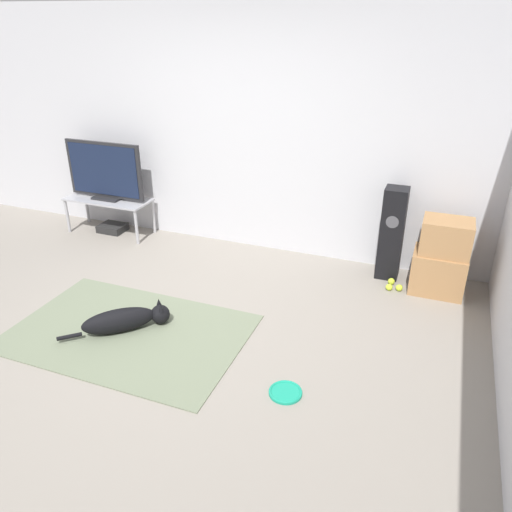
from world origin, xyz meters
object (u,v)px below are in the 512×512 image
at_px(cardboard_box_upper, 446,237).
at_px(tennis_ball_near_speaker, 391,281).
at_px(frisbee, 285,392).
at_px(game_console, 113,228).
at_px(tv, 104,172).
at_px(tennis_ball_loose_on_carpet, 399,288).
at_px(tv_stand, 109,203).
at_px(tennis_ball_by_boxes, 389,287).
at_px(floor_speaker, 392,234).
at_px(cardboard_box_lower, 438,272).
at_px(dog, 126,319).

distance_m(cardboard_box_upper, tennis_ball_near_speaker, 0.69).
height_order(frisbee, game_console, game_console).
xyz_separation_m(cardboard_box_upper, tv, (-3.82, 0.08, 0.20)).
bearing_deg(tv, tennis_ball_loose_on_carpet, -3.65).
bearing_deg(tennis_ball_loose_on_carpet, game_console, 176.00).
height_order(tv_stand, tennis_ball_by_boxes, tv_stand).
xyz_separation_m(tennis_ball_near_speaker, game_console, (-3.39, 0.14, 0.01)).
xyz_separation_m(cardboard_box_upper, tv_stand, (-3.82, 0.08, -0.19)).
height_order(floor_speaker, tv, tv).
height_order(cardboard_box_lower, tennis_ball_loose_on_carpet, cardboard_box_lower).
height_order(cardboard_box_lower, floor_speaker, floor_speaker).
bearing_deg(floor_speaker, cardboard_box_lower, -16.68).
xyz_separation_m(cardboard_box_lower, tv_stand, (-3.80, 0.09, 0.18)).
distance_m(cardboard_box_lower, cardboard_box_upper, 0.37).
bearing_deg(cardboard_box_lower, frisbee, -115.08).
height_order(dog, tennis_ball_loose_on_carpet, dog).
relative_size(dog, cardboard_box_upper, 1.60).
xyz_separation_m(cardboard_box_lower, tv, (-3.80, 0.09, 0.56)).
distance_m(tv_stand, game_console, 0.34).
relative_size(floor_speaker, game_console, 3.00).
xyz_separation_m(frisbee, cardboard_box_upper, (0.92, 1.93, 0.55)).
relative_size(floor_speaker, tv_stand, 0.90).
relative_size(dog, floor_speaker, 0.76).
xyz_separation_m(cardboard_box_upper, tennis_ball_by_boxes, (-0.44, -0.16, -0.53)).
bearing_deg(frisbee, tv_stand, 145.33).
bearing_deg(dog, tennis_ball_by_boxes, 37.30).
bearing_deg(tv, dog, -51.19).
relative_size(tv, game_console, 3.16).
relative_size(tennis_ball_loose_on_carpet, game_console, 0.21).
bearing_deg(cardboard_box_upper, tennis_ball_loose_on_carpet, -157.61).
relative_size(dog, cardboard_box_lower, 1.46).
bearing_deg(cardboard_box_upper, game_console, 178.48).
distance_m(tv, tennis_ball_loose_on_carpet, 3.55).
relative_size(frisbee, game_console, 0.77).
distance_m(tv, tennis_ball_near_speaker, 3.46).
bearing_deg(dog, tennis_ball_loose_on_carpet, 36.46).
xyz_separation_m(tv, tennis_ball_loose_on_carpet, (3.47, -0.22, -0.73)).
distance_m(frisbee, tennis_ball_loose_on_carpet, 1.88).
bearing_deg(floor_speaker, tv, -179.06).
relative_size(tv_stand, tennis_ball_loose_on_carpet, 15.78).
xyz_separation_m(frisbee, cardboard_box_lower, (0.90, 1.92, 0.19)).
xyz_separation_m(cardboard_box_lower, cardboard_box_upper, (0.02, 0.01, 0.37)).
relative_size(dog, game_console, 2.29).
height_order(tv_stand, game_console, tv_stand).
relative_size(frisbee, cardboard_box_upper, 0.53).
bearing_deg(tennis_ball_loose_on_carpet, frisbee, -107.75).
bearing_deg(tennis_ball_loose_on_carpet, dog, -143.54).
height_order(dog, tv_stand, tv_stand).
bearing_deg(tennis_ball_near_speaker, dog, -140.49).
relative_size(frisbee, tv, 0.24).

